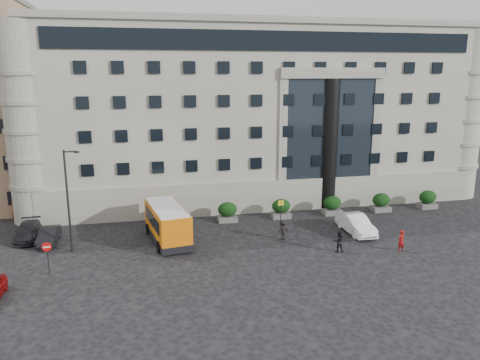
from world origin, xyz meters
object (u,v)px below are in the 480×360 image
Objects in this scene: hedge_f at (428,199)px; hedge_d at (332,205)px; hedge_c at (281,208)px; parked_car_b at (49,236)px; white_taxi at (356,224)px; pedestrian_c at (283,230)px; no_entry_sign at (47,252)px; hedge_b at (227,212)px; parked_car_c at (28,231)px; hedge_a at (171,215)px; minibus at (167,222)px; red_truck at (28,200)px; hedge_e at (381,202)px; parked_car_d at (89,203)px; pedestrian_a at (401,241)px; bus_stop_sign at (281,209)px; street_lamp at (68,197)px; pedestrian_b at (339,241)px.

hedge_d is at bearing 180.00° from hedge_f.
hedge_c is 20.62m from parked_car_b.
hedge_d is 10.40m from hedge_f.
hedge_d is 0.37× the size of white_taxi.
no_entry_sign is at bearing -9.01° from pedestrian_c.
hedge_b is 0.40× the size of parked_car_c.
hedge_a and hedge_d have the same top height.
minibus reaches higher than pedestrian_c.
parked_car_b is (3.46, -9.35, -0.62)m from red_truck.
parked_car_d is at bearing 166.55° from hedge_e.
no_entry_sign reaches higher than parked_car_d.
hedge_f is (10.40, 0.00, 0.00)m from hedge_d.
no_entry_sign is 0.47× the size of white_taxi.
parked_car_c is (-22.29, -1.14, -0.26)m from hedge_c.
red_truck is 5.79m from parked_car_d.
hedge_a is 0.41× the size of parked_car_d.
pedestrian_c is (-6.64, -0.19, 0.03)m from white_taxi.
red_truck reaches higher than hedge_a.
hedge_f reaches higher than pedestrian_a.
pedestrian_c reaches higher than white_taxi.
no_entry_sign is 1.36× the size of pedestrian_a.
hedge_a is at bearing -51.93° from pedestrian_c.
bus_stop_sign reaches higher than hedge_d.
hedge_a reaches higher than parked_car_d.
red_truck is at bearing 170.22° from hedge_f.
street_lamp reaches higher than parked_car_b.
hedge_d is 0.73× the size of bus_stop_sign.
street_lamp reaches higher than no_entry_sign.
street_lamp is at bearing -148.84° from hedge_a.
hedge_c is (5.20, 0.00, 0.00)m from hedge_b.
bus_stop_sign reaches higher than parked_car_c.
pedestrian_a is (1.38, -10.13, -0.08)m from hedge_d.
hedge_d is 24.34m from parked_car_d.
bus_stop_sign is at bearing 154.71° from white_taxi.
street_lamp reaches higher than hedge_b.
no_entry_sign is at bearing -165.83° from hedge_f.
street_lamp is at bearing -173.46° from bus_stop_sign.
hedge_f is 0.40× the size of parked_car_c.
hedge_a and hedge_e have the same top height.
hedge_d reaches higher than pedestrian_c.
pedestrian_a reaches higher than parked_car_b.
street_lamp is (-28.74, -4.80, 3.44)m from hedge_e.
no_entry_sign is at bearing -135.52° from hedge_a.
pedestrian_c is (3.60, -5.69, -0.09)m from hedge_b.
parked_car_b is at bearing -41.85° from parked_car_c.
red_truck is (-23.92, 6.81, 0.35)m from hedge_c.
white_taxi is (16.01, -1.49, -0.81)m from minibus.
street_lamp is at bearing -47.29° from parked_car_c.
white_taxi is at bearing -117.60° from pedestrian_b.
hedge_f is at bearing 179.24° from pedestrian_c.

